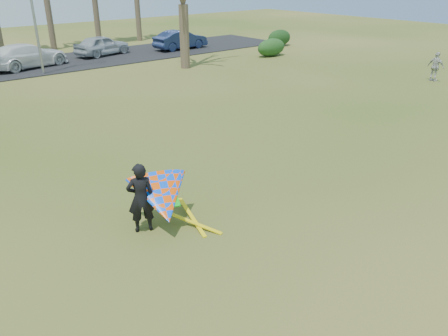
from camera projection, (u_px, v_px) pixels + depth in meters
ground at (276, 235)px, 10.71m from camera, size 100.00×100.00×0.00m
hedge_near at (271, 47)px, 32.87m from camera, size 2.61×1.18×1.30m
hedge_far at (279, 38)px, 37.28m from camera, size 2.47×1.16×1.37m
car_3 at (27, 56)px, 28.68m from camera, size 5.69×3.43×1.54m
car_4 at (102, 45)px, 32.90m from camera, size 4.62×2.72×1.48m
car_5 at (180, 40)px, 35.53m from camera, size 4.58×1.78×1.49m
pedestrian_b at (436, 67)px, 25.28m from camera, size 0.48×1.01×1.68m
kite_flyer at (160, 198)px, 10.62m from camera, size 2.13×2.39×2.02m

